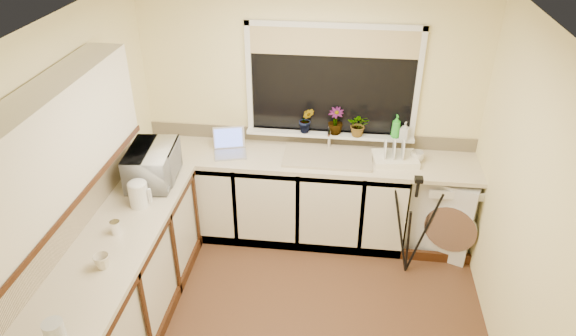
{
  "coord_description": "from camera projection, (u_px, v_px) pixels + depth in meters",
  "views": [
    {
      "loc": [
        0.35,
        -3.08,
        3.31
      ],
      "look_at": [
        -0.1,
        0.55,
        1.15
      ],
      "focal_mm": 32.56,
      "sensor_mm": 36.0,
      "label": 1
    }
  ],
  "objects": [
    {
      "name": "faucet",
      "position": [
        329.0,
        138.0,
        4.99
      ],
      "size": [
        0.03,
        0.03,
        0.24
      ],
      "primitive_type": "cylinder",
      "color": "silver",
      "rests_on": "worktop_back"
    },
    {
      "name": "plant_c",
      "position": [
        335.0,
        121.0,
        4.94
      ],
      "size": [
        0.17,
        0.17,
        0.26
      ],
      "primitive_type": "imported",
      "rotation": [
        0.0,
        0.0,
        -0.16
      ],
      "color": "#999999",
      "rests_on": "windowsill"
    },
    {
      "name": "laptop",
      "position": [
        230.0,
        146.0,
        4.97
      ],
      "size": [
        0.37,
        0.37,
        0.21
      ],
      "rotation": [
        0.0,
        0.0,
        0.27
      ],
      "color": "#9D9CA4",
      "rests_on": "worktop_back"
    },
    {
      "name": "glass_jug",
      "position": [
        55.0,
        334.0,
        2.97
      ],
      "size": [
        0.12,
        0.12,
        0.17
      ],
      "primitive_type": "cylinder",
      "color": "#B6BBC1",
      "rests_on": "worktop_left"
    },
    {
      "name": "wall_right",
      "position": [
        525.0,
        215.0,
        3.56
      ],
      "size": [
        0.0,
        3.0,
        3.0
      ],
      "primitive_type": "plane",
      "rotation": [
        1.57,
        0.0,
        -1.57
      ],
      "color": "#FEEEA9",
      "rests_on": "ground"
    },
    {
      "name": "ceiling",
      "position": [
        293.0,
        28.0,
        3.1
      ],
      "size": [
        3.2,
        3.2,
        0.0
      ],
      "primitive_type": "plane",
      "rotation": [
        3.14,
        0.0,
        0.0
      ],
      "color": "white",
      "rests_on": "ground"
    },
    {
      "name": "wall_left",
      "position": [
        79.0,
        184.0,
        3.89
      ],
      "size": [
        0.0,
        3.0,
        3.0
      ],
      "primitive_type": "plane",
      "rotation": [
        1.57,
        0.0,
        1.57
      ],
      "color": "#FEEEA9",
      "rests_on": "ground"
    },
    {
      "name": "windowsill",
      "position": [
        330.0,
        134.0,
        5.02
      ],
      "size": [
        1.6,
        0.14,
        0.03
      ],
      "primitive_type": "cube",
      "color": "white",
      "rests_on": "wall_back"
    },
    {
      "name": "window_glass",
      "position": [
        332.0,
        82.0,
        4.81
      ],
      "size": [
        1.5,
        0.02,
        1.0
      ],
      "primitive_type": "cube",
      "color": "black",
      "rests_on": "wall_back"
    },
    {
      "name": "dish_rack",
      "position": [
        395.0,
        159.0,
        4.82
      ],
      "size": [
        0.44,
        0.35,
        0.06
      ],
      "primitive_type": "cube",
      "rotation": [
        0.0,
        0.0,
        0.12
      ],
      "color": "white",
      "rests_on": "worktop_back"
    },
    {
      "name": "kettle",
      "position": [
        139.0,
        195.0,
        4.17
      ],
      "size": [
        0.15,
        0.15,
        0.2
      ],
      "primitive_type": "cylinder",
      "color": "white",
      "rests_on": "worktop_left"
    },
    {
      "name": "splashback_left",
      "position": [
        64.0,
        219.0,
        3.69
      ],
      "size": [
        0.02,
        2.4,
        0.45
      ],
      "primitive_type": "cube",
      "color": "beige",
      "rests_on": "wall_left"
    },
    {
      "name": "floor",
      "position": [
        291.0,
        321.0,
        4.35
      ],
      "size": [
        3.2,
        3.2,
        0.0
      ],
      "primitive_type": "plane",
      "color": "#533021",
      "rests_on": "ground"
    },
    {
      "name": "plant_b",
      "position": [
        306.0,
        120.0,
        4.96
      ],
      "size": [
        0.14,
        0.12,
        0.26
      ],
      "primitive_type": "imported",
      "rotation": [
        0.0,
        0.0,
        0.01
      ],
      "color": "#999999",
      "rests_on": "windowsill"
    },
    {
      "name": "worktop_back",
      "position": [
        306.0,
        159.0,
        4.93
      ],
      "size": [
        3.2,
        0.6,
        0.04
      ],
      "primitive_type": "cube",
      "color": "beige",
      "rests_on": "base_cabinet_back"
    },
    {
      "name": "soap_bottle_green",
      "position": [
        396.0,
        126.0,
        4.88
      ],
      "size": [
        0.1,
        0.1,
        0.23
      ],
      "primitive_type": "imported",
      "rotation": [
        0.0,
        0.0,
        0.19
      ],
      "color": "green",
      "rests_on": "windowsill"
    },
    {
      "name": "cup_back",
      "position": [
        417.0,
        157.0,
        4.81
      ],
      "size": [
        0.16,
        0.16,
        0.1
      ],
      "primitive_type": "imported",
      "rotation": [
        0.0,
        0.0,
        -0.32
      ],
      "color": "silver",
      "rests_on": "worktop_back"
    },
    {
      "name": "plant_d",
      "position": [
        359.0,
        125.0,
        4.91
      ],
      "size": [
        0.22,
        0.2,
        0.23
      ],
      "primitive_type": "imported",
      "rotation": [
        0.0,
        0.0,
        -0.11
      ],
      "color": "#999999",
      "rests_on": "windowsill"
    },
    {
      "name": "soap_bottle_clear",
      "position": [
        405.0,
        131.0,
        4.87
      ],
      "size": [
        0.1,
        0.1,
        0.17
      ],
      "primitive_type": "imported",
      "rotation": [
        0.0,
        0.0,
        -0.39
      ],
      "color": "#999999",
      "rests_on": "windowsill"
    },
    {
      "name": "steel_jar",
      "position": [
        116.0,
        227.0,
        3.89
      ],
      "size": [
        0.07,
        0.07,
        0.1
      ],
      "primitive_type": "cylinder",
      "color": "white",
      "rests_on": "worktop_left"
    },
    {
      "name": "worktop_left",
      "position": [
        109.0,
        249.0,
        3.78
      ],
      "size": [
        0.6,
        2.4,
        0.04
      ],
      "primitive_type": "cube",
      "color": "beige",
      "rests_on": "base_cabinet_left"
    },
    {
      "name": "microwave",
      "position": [
        153.0,
        165.0,
        4.48
      ],
      "size": [
        0.43,
        0.59,
        0.31
      ],
      "primitive_type": "imported",
      "rotation": [
        0.0,
        0.0,
        1.66
      ],
      "color": "silver",
      "rests_on": "worktop_left"
    },
    {
      "name": "washing_machine",
      "position": [
        446.0,
        209.0,
        5.03
      ],
      "size": [
        0.75,
        0.73,
        0.82
      ],
      "primitive_type": "cube",
      "rotation": [
        0.0,
        0.0,
        -0.38
      ],
      "color": "silver",
      "rests_on": "floor"
    },
    {
      "name": "base_cabinet_back",
      "position": [
        273.0,
        196.0,
        5.19
      ],
      "size": [
        2.55,
        0.6,
        0.86
      ],
      "primitive_type": "cube",
      "color": "silver",
      "rests_on": "floor"
    },
    {
      "name": "wall_back",
      "position": [
        310.0,
        112.0,
        5.01
      ],
      "size": [
        3.2,
        0.0,
        3.2
      ],
      "primitive_type": "plane",
      "rotation": [
        1.57,
        0.0,
        0.0
      ],
      "color": "#FEEEA9",
      "rests_on": "ground"
    },
    {
      "name": "upper_cabinet",
      "position": [
        51.0,
        146.0,
        3.2
      ],
      "size": [
        0.28,
        1.9,
        0.7
      ],
      "primitive_type": "cube",
      "color": "silver",
      "rests_on": "wall_left"
    },
    {
      "name": "cup_left",
      "position": [
        102.0,
        262.0,
        3.55
      ],
      "size": [
        0.12,
        0.12,
        0.1
      ],
      "primitive_type": "imported",
      "rotation": [
        0.0,
        0.0,
        0.12
      ],
      "color": "beige",
      "rests_on": "worktop_left"
    },
    {
      "name": "splashback_back",
      "position": [
        309.0,
        136.0,
        5.13
      ],
      "size": [
        3.2,
        0.02,
        0.14
      ],
      "primitive_type": "cube",
      "color": "beige",
      "rests_on": "wall_back"
    },
    {
      "name": "tripod",
      "position": [
        412.0,
        226.0,
        4.63
      ],
      "size": [
        0.6,
        0.6,
        1.02
      ],
      "primitive_type": null,
      "rotation": [
        0.0,
        0.0,
        0.26
      ],
      "color": "black",
      "rests_on": "floor"
    },
    {
      "name": "sink",
      "position": [
        328.0,
        157.0,
        4.89
      ],
      "size": [
        0.82,
        0.46,
        0.03
      ],
      "primitive_type": "cube",
      "color": "tan",
      "rests_on": "worktop_back"
    },
    {
      "name": "base_cabinet_left",
      "position": [
        119.0,
        295.0,
        4.01
      ],
      "size": [
        0.54,
        2.4,
        0.86
      ],
      "primitive_type": "cube",
      "color": "silver",
      "rests_on": "floor"
    },
    {
      "name": "window_blind",
      "position": [
        334.0,
        42.0,
        4.6
      ],
      "size": [
        1.5,
        0.02,
        0.25
      ],
      "primitive_type": "cube",
      "color": "tan",
      "rests_on": "wall_back"
    }
  ]
}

